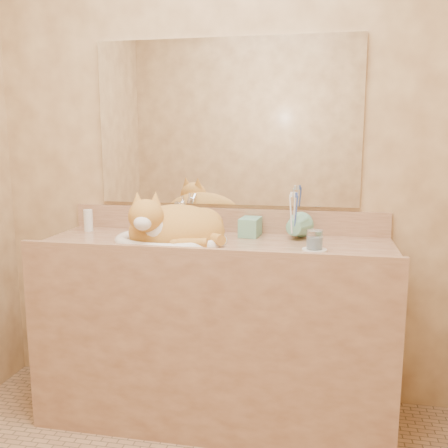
% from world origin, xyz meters
% --- Properties ---
extents(wall_back, '(2.40, 0.02, 2.50)m').
position_xyz_m(wall_back, '(0.00, 1.00, 1.25)').
color(wall_back, '#966E44').
rests_on(wall_back, ground).
extents(vanity_counter, '(1.60, 0.55, 0.85)m').
position_xyz_m(vanity_counter, '(0.00, 0.72, 0.42)').
color(vanity_counter, brown).
rests_on(vanity_counter, floor).
extents(mirror, '(1.30, 0.02, 0.80)m').
position_xyz_m(mirror, '(0.00, 0.99, 1.39)').
color(mirror, white).
rests_on(mirror, wall_back).
extents(sink_basin, '(0.52, 0.43, 0.16)m').
position_xyz_m(sink_basin, '(-0.20, 0.70, 0.93)').
color(sink_basin, white).
rests_on(sink_basin, vanity_counter).
extents(faucet, '(0.07, 0.13, 0.17)m').
position_xyz_m(faucet, '(-0.20, 0.90, 0.94)').
color(faucet, silver).
rests_on(faucet, vanity_counter).
extents(cat, '(0.52, 0.46, 0.24)m').
position_xyz_m(cat, '(-0.19, 0.69, 0.93)').
color(cat, '#B7772A').
rests_on(cat, sink_basin).
extents(soap_dispenser, '(0.10, 0.10, 0.20)m').
position_xyz_m(soap_dispenser, '(0.13, 0.83, 0.95)').
color(soap_dispenser, '#69A88A').
rests_on(soap_dispenser, vanity_counter).
extents(toothbrush_cup, '(0.15, 0.15, 0.11)m').
position_xyz_m(toothbrush_cup, '(0.35, 0.81, 0.91)').
color(toothbrush_cup, '#69A88A').
rests_on(toothbrush_cup, vanity_counter).
extents(toothbrushes, '(0.04, 0.04, 0.23)m').
position_xyz_m(toothbrushes, '(0.35, 0.81, 0.99)').
color(toothbrushes, silver).
rests_on(toothbrushes, toothbrush_cup).
extents(saucer, '(0.10, 0.10, 0.01)m').
position_xyz_m(saucer, '(0.45, 0.63, 0.85)').
color(saucer, white).
rests_on(saucer, vanity_counter).
extents(water_glass, '(0.07, 0.07, 0.08)m').
position_xyz_m(water_glass, '(0.45, 0.63, 0.90)').
color(water_glass, silver).
rests_on(water_glass, saucer).
extents(lotion_bottle, '(0.05, 0.05, 0.11)m').
position_xyz_m(lotion_bottle, '(-0.69, 0.87, 0.90)').
color(lotion_bottle, silver).
rests_on(lotion_bottle, vanity_counter).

